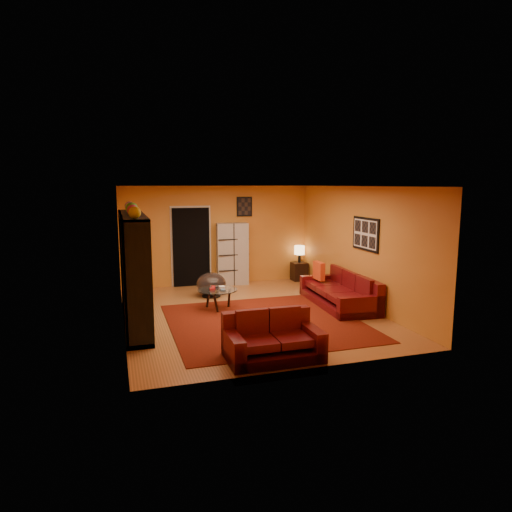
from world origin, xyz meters
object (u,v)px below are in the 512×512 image
object	(u,v)px
loveseat	(271,339)
storage_cabinet	(232,254)
entertainment_unit	(134,269)
sofa	(342,292)
coffee_table	(218,292)
tv	(137,273)
table_lamp	(299,251)
bowl_chair	(211,284)
side_table	(299,271)

from	to	relation	value
loveseat	storage_cabinet	distance (m)	5.30
entertainment_unit	sofa	distance (m)	4.48
entertainment_unit	coffee_table	bearing A→B (deg)	16.19
sofa	storage_cabinet	world-z (taller)	storage_cabinet
tv	table_lamp	world-z (taller)	tv
bowl_chair	table_lamp	world-z (taller)	table_lamp
tv	table_lamp	distance (m)	5.29
sofa	bowl_chair	bearing A→B (deg)	152.03
table_lamp	bowl_chair	bearing A→B (deg)	-157.94
coffee_table	table_lamp	distance (m)	3.61
storage_cabinet	side_table	size ratio (longest dim) A/B	3.27
loveseat	tv	bearing A→B (deg)	38.79
entertainment_unit	storage_cabinet	bearing A→B (deg)	46.71
loveseat	entertainment_unit	bearing A→B (deg)	38.52
loveseat	table_lamp	world-z (taller)	table_lamp
tv	coffee_table	distance (m)	1.87
tv	entertainment_unit	bearing A→B (deg)	30.11
table_lamp	loveseat	bearing A→B (deg)	-116.96
coffee_table	table_lamp	size ratio (longest dim) A/B	1.80
loveseat	table_lamp	distance (m)	5.80
bowl_chair	loveseat	bearing A→B (deg)	-88.66
coffee_table	storage_cabinet	size ratio (longest dim) A/B	0.52
side_table	bowl_chair	bearing A→B (deg)	-157.94
tv	storage_cabinet	bearing A→B (deg)	-41.88
tv	storage_cabinet	world-z (taller)	storage_cabinet
sofa	entertainment_unit	bearing A→B (deg)	-176.06
tv	bowl_chair	bearing A→B (deg)	-45.81
tv	storage_cabinet	size ratio (longest dim) A/B	0.60
tv	side_table	distance (m)	5.34
entertainment_unit	sofa	bearing A→B (deg)	0.40
coffee_table	loveseat	bearing A→B (deg)	-86.25
sofa	bowl_chair	size ratio (longest dim) A/B	3.43
tv	loveseat	world-z (taller)	tv
bowl_chair	table_lamp	distance (m)	2.97
tv	side_table	size ratio (longest dim) A/B	1.96
side_table	table_lamp	xyz separation A→B (m)	(0.00, 0.00, 0.58)
storage_cabinet	sofa	bearing A→B (deg)	-51.91
sofa	bowl_chair	xyz separation A→B (m)	(-2.60, 1.60, 0.02)
table_lamp	side_table	bearing A→B (deg)	0.00
entertainment_unit	coffee_table	size ratio (longest dim) A/B	3.54
loveseat	coffee_table	size ratio (longest dim) A/B	1.69
sofa	table_lamp	distance (m)	2.75
tv	coffee_table	world-z (taller)	tv
entertainment_unit	side_table	xyz separation A→B (m)	(4.53, 2.73, -0.80)
loveseat	coffee_table	world-z (taller)	loveseat
loveseat	coffee_table	bearing A→B (deg)	4.02
storage_cabinet	bowl_chair	world-z (taller)	storage_cabinet
sofa	storage_cabinet	distance (m)	3.33
bowl_chair	table_lamp	xyz separation A→B (m)	(2.71, 1.10, 0.53)
entertainment_unit	storage_cabinet	distance (m)	3.85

